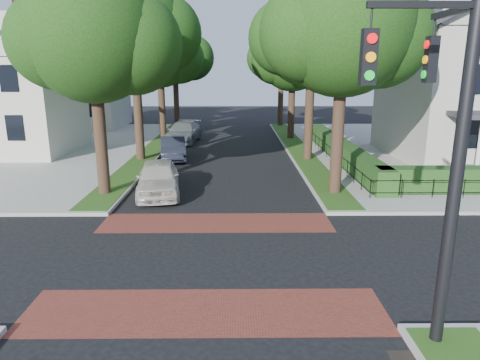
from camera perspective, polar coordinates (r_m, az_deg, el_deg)
name	(u,v)px	position (r m, az deg, el deg)	size (l,w,h in m)	color
ground	(212,257)	(13.98, -3.72, -10.22)	(120.00, 120.00, 0.00)	black
crosswalk_far	(217,223)	(16.94, -3.14, -5.69)	(9.00, 2.20, 0.01)	maroon
crosswalk_near	(205,311)	(11.15, -4.63, -17.05)	(9.00, 2.20, 0.01)	maroon
storm_drain	(405,357)	(10.27, 21.16, -21.18)	(0.65, 0.45, 0.01)	black
grass_strip_ne	(297,148)	(32.62, 7.64, 4.28)	(1.60, 29.80, 0.02)	#264513
grass_strip_nw	(154,148)	(32.87, -11.39, 4.21)	(1.60, 29.80, 0.02)	#264513
tree_right_near	(345,28)	(20.58, 13.80, 19.05)	(7.75, 6.67, 10.66)	black
tree_right_mid	(313,34)	(28.44, 9.76, 18.58)	(8.25, 7.09, 11.22)	black
tree_right_far	(294,57)	(37.24, 7.18, 15.97)	(7.25, 6.23, 9.74)	black
tree_right_back	(282,56)	(46.20, 5.68, 16.13)	(7.50, 6.45, 10.20)	black
tree_left_near	(96,37)	(20.90, -18.62, 17.66)	(7.50, 6.45, 10.20)	black
tree_left_mid	(136,28)	(28.72, -13.71, 19.06)	(8.00, 6.88, 11.48)	black
tree_left_far	(161,54)	(37.44, -10.46, 16.16)	(7.00, 6.02, 9.86)	black
tree_left_back	(176,55)	(46.37, -8.54, 16.22)	(7.75, 6.66, 10.44)	black
hedge_main_road	(341,150)	(28.99, 13.32, 3.95)	(1.00, 18.00, 1.20)	#1D4919
fence_main_road	(329,152)	(28.84, 11.76, 3.67)	(0.06, 18.00, 0.90)	black
house_left_near	(3,82)	(34.74, -29.09, 11.35)	(10.00, 9.00, 10.14)	beige
house_left_far	(76,78)	(47.56, -21.07, 12.53)	(10.00, 9.00, 10.14)	#BAB4A7
traffic_signal	(447,129)	(9.31, 25.85, 6.12)	(2.17, 2.00, 8.00)	black
parked_car_front	(158,178)	(20.80, -10.86, 0.27)	(1.96, 4.88, 1.66)	beige
parked_car_middle	(173,149)	(29.00, -8.90, 4.16)	(1.59, 4.55, 1.50)	#1E212D
parked_car_rear	(183,132)	(36.06, -7.55, 6.33)	(2.34, 5.75, 1.67)	gray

